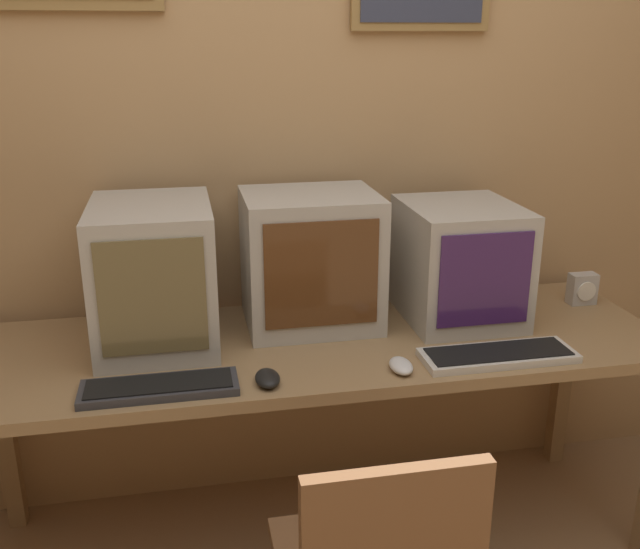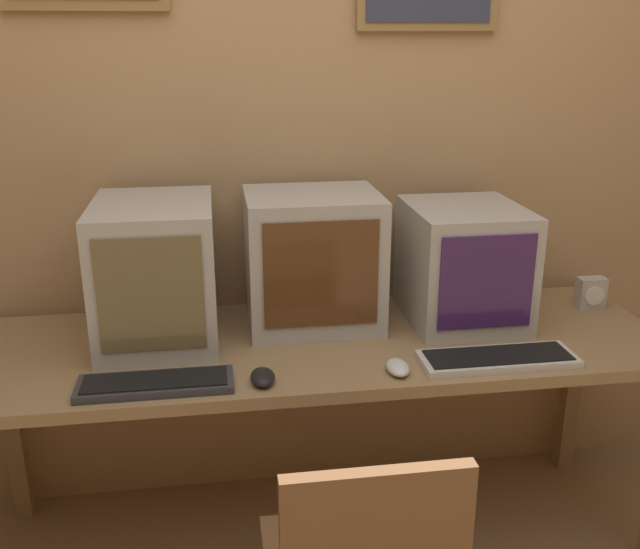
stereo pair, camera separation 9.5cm
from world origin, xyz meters
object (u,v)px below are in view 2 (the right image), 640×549
at_px(monitor_left, 156,272).
at_px(mouse_near_keyboard, 263,377).
at_px(keyboard_main, 155,384).
at_px(mouse_far_corner, 398,367).
at_px(desk_clock, 591,293).
at_px(monitor_right, 463,264).
at_px(keyboard_side, 498,359).
at_px(monitor_center, 312,259).

height_order(monitor_left, mouse_near_keyboard, monitor_left).
height_order(keyboard_main, mouse_near_keyboard, mouse_near_keyboard).
relative_size(mouse_far_corner, desk_clock, 0.95).
distance_m(monitor_right, mouse_far_corner, 0.50).
bearing_deg(monitor_right, monitor_left, -179.75).
distance_m(monitor_left, keyboard_side, 1.04).
height_order(monitor_right, desk_clock, monitor_right).
relative_size(keyboard_main, mouse_near_keyboard, 3.92).
height_order(monitor_center, monitor_right, monitor_center).
xyz_separation_m(keyboard_side, mouse_near_keyboard, (-0.68, -0.02, 0.00)).
bearing_deg(monitor_left, mouse_far_corner, -27.86).
height_order(monitor_right, mouse_far_corner, monitor_right).
bearing_deg(monitor_center, monitor_left, -173.77).
distance_m(monitor_left, monitor_right, 0.97).
distance_m(mouse_near_keyboard, desk_clock, 1.22).
distance_m(keyboard_main, desk_clock, 1.49).
bearing_deg(monitor_left, desk_clock, 1.17).
distance_m(keyboard_main, mouse_near_keyboard, 0.29).
height_order(monitor_center, mouse_near_keyboard, monitor_center).
xyz_separation_m(monitor_right, keyboard_main, (-0.97, -0.35, -0.18)).
relative_size(keyboard_main, keyboard_side, 0.92).
distance_m(keyboard_main, keyboard_side, 0.96).
bearing_deg(monitor_right, keyboard_main, -160.26).
height_order(monitor_left, mouse_far_corner, monitor_left).
bearing_deg(keyboard_main, keyboard_side, 0.55).
xyz_separation_m(keyboard_main, desk_clock, (1.44, 0.37, 0.04)).
height_order(monitor_right, mouse_near_keyboard, monitor_right).
height_order(mouse_far_corner, desk_clock, desk_clock).
xyz_separation_m(keyboard_main, mouse_near_keyboard, (0.29, -0.01, 0.00)).
bearing_deg(monitor_left, monitor_right, 0.25).
relative_size(monitor_center, mouse_near_keyboard, 4.06).
distance_m(monitor_right, desk_clock, 0.49).
xyz_separation_m(monitor_right, desk_clock, (0.47, 0.03, -0.14)).
bearing_deg(desk_clock, monitor_left, -178.83).
xyz_separation_m(monitor_left, keyboard_side, (0.97, -0.33, -0.20)).
height_order(monitor_right, keyboard_side, monitor_right).
distance_m(monitor_center, mouse_near_keyboard, 0.49).
bearing_deg(mouse_near_keyboard, monitor_center, 64.58).
relative_size(monitor_left, mouse_far_corner, 4.40).
bearing_deg(desk_clock, keyboard_side, -142.80).
height_order(monitor_center, keyboard_main, monitor_center).
relative_size(keyboard_side, mouse_near_keyboard, 4.28).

